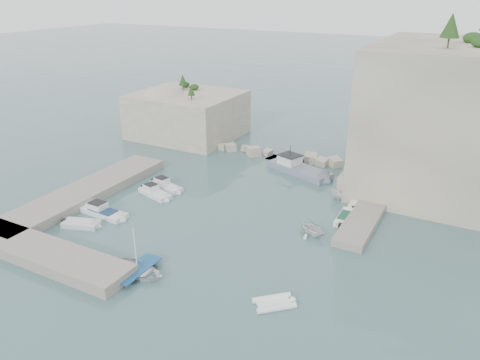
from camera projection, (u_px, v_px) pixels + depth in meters
The scene contains 20 objects.
ground at pixel (212, 226), 48.34m from camera, with size 400.00×400.00×0.00m, color #496C6E.
cliff_terrace at pixel (381, 179), 56.76m from camera, with size 8.00×10.00×2.50m, color beige.
outcrop_west at pixel (187, 115), 76.01m from camera, with size 16.00×14.00×7.00m, color beige.
quay_west at pixel (84, 193), 54.76m from camera, with size 5.00×24.00×1.10m, color #9E9689.
quay_south at pixel (46, 254), 42.37m from camera, with size 18.00×4.00×1.10m, color #9E9689.
ledge_east at pixel (368, 213), 50.39m from camera, with size 3.00×16.00×0.80m, color #9E9689.
breakwater at pixel (287, 155), 66.35m from camera, with size 28.00×3.00×1.40m, color beige.
motorboat_a at pixel (166, 189), 57.24m from camera, with size 5.17×1.54×1.40m, color white, non-canonical shape.
motorboat_e at pixel (82, 226), 48.40m from camera, with size 4.11×1.68×0.70m, color silver, non-canonical shape.
motorboat_d at pixel (104, 215), 50.77m from camera, with size 6.27×1.86×1.40m, color white, non-canonical shape.
motorboat_b at pixel (155, 196), 55.37m from camera, with size 5.00×1.64×1.40m, color white, non-canonical shape.
rowboat at pixel (138, 274), 40.46m from camera, with size 3.76×5.26×1.09m, color white.
inflatable_dinghy at pixel (274, 305), 36.56m from camera, with size 3.44×1.67×0.44m, color white, non-canonical shape.
tender_east_a at pixel (312, 234), 46.87m from camera, with size 2.78×3.22×1.70m, color white.
tender_east_b at pixel (345, 220), 49.63m from camera, with size 4.54×1.55×0.70m, color white, non-canonical shape.
tender_east_c at pixel (358, 205), 53.11m from camera, with size 4.26×1.38×0.70m, color white, non-canonical shape.
tender_east_d at pixel (349, 200), 54.25m from camera, with size 1.60×4.26×1.64m, color white.
work_boat at pixel (299, 173), 61.99m from camera, with size 9.96×2.94×2.20m, color slate, non-canonical shape.
rowboat_mast at pixel (135, 247), 39.43m from camera, with size 0.10×0.10×4.20m, color white.
vegetation at pixel (454, 33), 53.37m from camera, with size 53.48×13.88×13.40m.
Camera 1 is at (22.78, -36.21, 23.20)m, focal length 35.00 mm.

